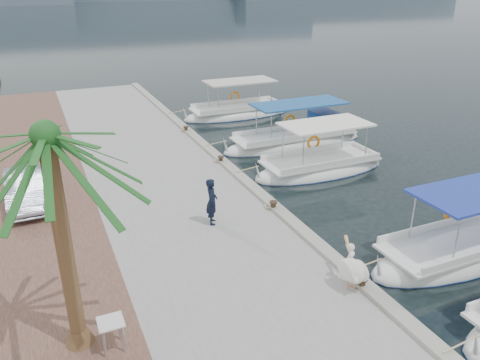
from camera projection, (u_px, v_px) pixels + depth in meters
name	position (u px, v px, depth m)	size (l,w,h in m)	color
ground	(303.00, 240.00, 15.56)	(400.00, 400.00, 0.00)	black
concrete_quay	(173.00, 191.00, 18.55)	(6.00, 40.00, 0.50)	gray
quay_curb	(237.00, 173.00, 19.46)	(0.44, 40.00, 0.12)	gray
cobblestone_strip	(38.00, 215.00, 16.69)	(4.00, 40.00, 0.50)	brown
fishing_caique_b	(466.00, 252.00, 14.66)	(7.24, 2.27, 2.83)	white
fishing_caique_c	(320.00, 169.00, 21.09)	(6.47, 2.35, 2.83)	white
fishing_caique_d	(296.00, 141.00, 24.49)	(8.06, 2.25, 2.83)	white
fishing_caique_e	(237.00, 114.00, 29.73)	(7.19, 2.37, 2.83)	white
mooring_bollards	(273.00, 205.00, 16.42)	(0.28, 20.28, 0.33)	black
pelican	(352.00, 269.00, 12.11)	(0.84, 1.42, 1.12)	tan
fisherman	(212.00, 201.00, 15.30)	(0.58, 0.38, 1.59)	black
date_palm	(45.00, 137.00, 8.59)	(4.60, 4.60, 5.76)	brown
parked_car	(25.00, 189.00, 16.71)	(1.27, 3.63, 1.20)	silver
folding_table	(112.00, 329.00, 10.10)	(0.55, 0.55, 0.73)	silver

